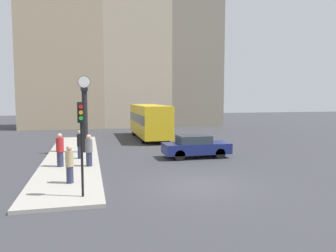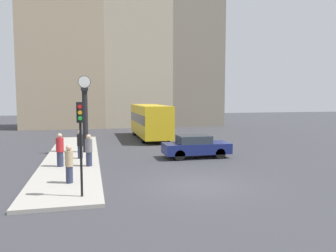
{
  "view_description": "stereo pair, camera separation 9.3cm",
  "coord_description": "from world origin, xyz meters",
  "px_view_note": "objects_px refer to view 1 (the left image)",
  "views": [
    {
      "loc": [
        -4.65,
        -13.36,
        3.88
      ],
      "look_at": [
        0.05,
        5.96,
        2.1
      ],
      "focal_mm": 35.0,
      "sensor_mm": 36.0,
      "label": 1
    },
    {
      "loc": [
        -4.56,
        -13.38,
        3.88
      ],
      "look_at": [
        0.05,
        5.96,
        2.1
      ],
      "focal_mm": 35.0,
      "sensor_mm": 36.0,
      "label": 2
    }
  ],
  "objects_px": {
    "pedestrian_black_jacket": "(80,144)",
    "pedestrian_red_top": "(60,150)",
    "pedestrian_grey_jacket": "(89,150)",
    "sedan_car": "(196,146)",
    "bus_distant": "(149,120)",
    "street_clock": "(85,116)",
    "traffic_light_near": "(81,129)",
    "pedestrian_tan_coat": "(70,164)"
  },
  "relations": [
    {
      "from": "pedestrian_black_jacket",
      "to": "pedestrian_red_top",
      "type": "height_order",
      "value": "pedestrian_red_top"
    },
    {
      "from": "pedestrian_grey_jacket",
      "to": "pedestrian_black_jacket",
      "type": "distance_m",
      "value": 2.46
    },
    {
      "from": "sedan_car",
      "to": "bus_distant",
      "type": "xyz_separation_m",
      "value": [
        -1.15,
        10.09,
        1.04
      ]
    },
    {
      "from": "street_clock",
      "to": "pedestrian_black_jacket",
      "type": "bearing_deg",
      "value": -97.56
    },
    {
      "from": "bus_distant",
      "to": "pedestrian_black_jacket",
      "type": "relative_size",
      "value": 5.3
    },
    {
      "from": "traffic_light_near",
      "to": "pedestrian_grey_jacket",
      "type": "relative_size",
      "value": 2.06
    },
    {
      "from": "bus_distant",
      "to": "pedestrian_tan_coat",
      "type": "distance_m",
      "value": 16.5
    },
    {
      "from": "sedan_car",
      "to": "bus_distant",
      "type": "bearing_deg",
      "value": 96.47
    },
    {
      "from": "traffic_light_near",
      "to": "pedestrian_red_top",
      "type": "xyz_separation_m",
      "value": [
        -1.26,
        5.77,
        -1.66
      ]
    },
    {
      "from": "sedan_car",
      "to": "traffic_light_near",
      "type": "relative_size",
      "value": 1.19
    },
    {
      "from": "pedestrian_black_jacket",
      "to": "street_clock",
      "type": "bearing_deg",
      "value": 82.44
    },
    {
      "from": "street_clock",
      "to": "pedestrian_tan_coat",
      "type": "xyz_separation_m",
      "value": [
        -0.6,
        -8.06,
        -1.63
      ]
    },
    {
      "from": "traffic_light_near",
      "to": "street_clock",
      "type": "height_order",
      "value": "street_clock"
    },
    {
      "from": "sedan_car",
      "to": "pedestrian_grey_jacket",
      "type": "height_order",
      "value": "pedestrian_grey_jacket"
    },
    {
      "from": "bus_distant",
      "to": "pedestrian_black_jacket",
      "type": "xyz_separation_m",
      "value": [
        -6.01,
        -9.44,
        -0.76
      ]
    },
    {
      "from": "pedestrian_black_jacket",
      "to": "pedestrian_tan_coat",
      "type": "relative_size",
      "value": 1.03
    },
    {
      "from": "sedan_car",
      "to": "pedestrian_black_jacket",
      "type": "height_order",
      "value": "pedestrian_black_jacket"
    },
    {
      "from": "bus_distant",
      "to": "pedestrian_grey_jacket",
      "type": "height_order",
      "value": "bus_distant"
    },
    {
      "from": "pedestrian_grey_jacket",
      "to": "pedestrian_red_top",
      "type": "distance_m",
      "value": 1.53
    },
    {
      "from": "bus_distant",
      "to": "street_clock",
      "type": "bearing_deg",
      "value": -128.55
    },
    {
      "from": "pedestrian_grey_jacket",
      "to": "pedestrian_tan_coat",
      "type": "height_order",
      "value": "pedestrian_grey_jacket"
    },
    {
      "from": "pedestrian_red_top",
      "to": "street_clock",
      "type": "bearing_deg",
      "value": 73.79
    },
    {
      "from": "bus_distant",
      "to": "pedestrian_black_jacket",
      "type": "bearing_deg",
      "value": -122.51
    },
    {
      "from": "bus_distant",
      "to": "pedestrian_grey_jacket",
      "type": "bearing_deg",
      "value": -114.87
    },
    {
      "from": "traffic_light_near",
      "to": "pedestrian_red_top",
      "type": "bearing_deg",
      "value": 102.3
    },
    {
      "from": "sedan_car",
      "to": "pedestrian_tan_coat",
      "type": "relative_size",
      "value": 2.54
    },
    {
      "from": "bus_distant",
      "to": "traffic_light_near",
      "type": "relative_size",
      "value": 2.56
    },
    {
      "from": "sedan_car",
      "to": "pedestrian_tan_coat",
      "type": "xyz_separation_m",
      "value": [
        -7.45,
        -5.14,
        0.25
      ]
    },
    {
      "from": "bus_distant",
      "to": "pedestrian_tan_coat",
      "type": "relative_size",
      "value": 5.46
    },
    {
      "from": "pedestrian_grey_jacket",
      "to": "pedestrian_red_top",
      "type": "height_order",
      "value": "pedestrian_red_top"
    },
    {
      "from": "traffic_light_near",
      "to": "street_clock",
      "type": "distance_m",
      "value": 10.18
    },
    {
      "from": "bus_distant",
      "to": "pedestrian_black_jacket",
      "type": "height_order",
      "value": "bus_distant"
    },
    {
      "from": "traffic_light_near",
      "to": "sedan_car",
      "type": "bearing_deg",
      "value": 46.52
    },
    {
      "from": "street_clock",
      "to": "pedestrian_grey_jacket",
      "type": "distance_m",
      "value": 4.94
    },
    {
      "from": "pedestrian_grey_jacket",
      "to": "traffic_light_near",
      "type": "bearing_deg",
      "value": -92.6
    },
    {
      "from": "pedestrian_tan_coat",
      "to": "pedestrian_red_top",
      "type": "bearing_deg",
      "value": 100.65
    },
    {
      "from": "traffic_light_near",
      "to": "pedestrian_black_jacket",
      "type": "height_order",
      "value": "traffic_light_near"
    },
    {
      "from": "pedestrian_tan_coat",
      "to": "sedan_car",
      "type": "bearing_deg",
      "value": 34.59
    },
    {
      "from": "pedestrian_black_jacket",
      "to": "pedestrian_red_top",
      "type": "distance_m",
      "value": 2.36
    },
    {
      "from": "pedestrian_red_top",
      "to": "sedan_car",
      "type": "bearing_deg",
      "value": 10.38
    },
    {
      "from": "sedan_car",
      "to": "street_clock",
      "type": "xyz_separation_m",
      "value": [
        -6.86,
        2.92,
        1.88
      ]
    },
    {
      "from": "bus_distant",
      "to": "pedestrian_tan_coat",
      "type": "bearing_deg",
      "value": -112.5
    }
  ]
}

